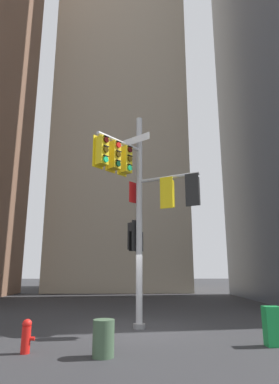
{
  "coord_description": "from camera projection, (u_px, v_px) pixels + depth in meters",
  "views": [
    {
      "loc": [
        -0.27,
        -11.91,
        1.99
      ],
      "look_at": [
        0.02,
        0.18,
        4.88
      ],
      "focal_mm": 30.25,
      "sensor_mm": 36.0,
      "label": 1
    }
  ],
  "objects": [
    {
      "name": "signal_pole_assembly",
      "position": [
        140.0,
        194.0,
        11.73
      ],
      "size": [
        3.74,
        2.25,
        7.87
      ],
      "color": "#B2B2B5",
      "rests_on": "ground"
    },
    {
      "name": "trash_bin",
      "position": [
        103.0,
        338.0,
        7.58
      ],
      "size": [
        0.51,
        0.51,
        0.83
      ],
      "primitive_type": "cylinder",
      "color": "#3F593F",
      "rests_on": "ground"
    },
    {
      "name": "building_mid_block",
      "position": [
        123.0,
        57.0,
        39.51
      ],
      "size": [
        12.97,
        12.97,
        54.43
      ],
      "primitive_type": "cube",
      "color": "tan",
      "rests_on": "ground"
    },
    {
      "name": "fire_hydrant",
      "position": [
        26.0,
        335.0,
        7.91
      ],
      "size": [
        0.33,
        0.23,
        0.79
      ],
      "color": "red",
      "rests_on": "ground"
    },
    {
      "name": "ground",
      "position": [
        139.0,
        329.0,
        11.12
      ],
      "size": [
        120.0,
        120.0,
        0.0
      ],
      "primitive_type": "plane",
      "color": "#2D2D30"
    },
    {
      "name": "newspaper_box",
      "position": [
        273.0,
        326.0,
        8.68
      ],
      "size": [
        0.45,
        0.36,
        1.01
      ],
      "color": "#198C3F",
      "rests_on": "ground"
    }
  ]
}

